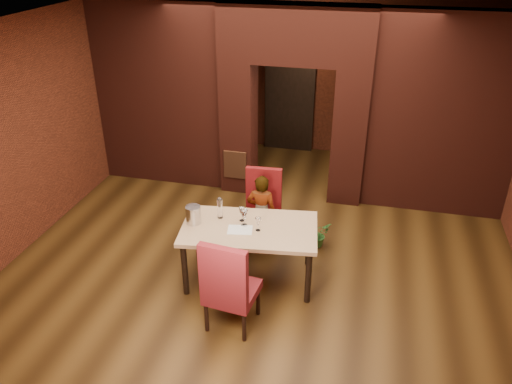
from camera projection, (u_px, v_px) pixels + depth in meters
floor at (267, 254)px, 7.28m from camera, size 8.00×8.00×0.00m
ceiling at (270, 26)px, 5.77m from camera, size 7.00×8.00×0.04m
wall_back at (311, 75)px, 9.95m from camera, size 7.00×0.04×3.20m
wall_left at (33, 130)px, 7.25m from camera, size 0.04×8.00×3.20m
pillar_left at (239, 127)px, 8.65m from camera, size 0.55×0.55×2.30m
pillar_right at (349, 136)px, 8.26m from camera, size 0.55×0.55×2.30m
lintel at (297, 34)px, 7.70m from camera, size 2.45×0.55×0.90m
wing_wall_left at (161, 96)px, 8.73m from camera, size 2.28×0.35×3.20m
wing_wall_right at (444, 117)px, 7.75m from camera, size 2.28×0.35×3.20m
vent_panel at (235, 165)px, 8.68m from camera, size 0.40×0.03×0.50m
rear_door at (290, 101)px, 10.25m from camera, size 0.90×0.08×2.10m
rear_door_frame at (289, 101)px, 10.21m from camera, size 1.02×0.04×2.22m
dining_table at (249, 253)px, 6.59m from camera, size 1.85×1.20×0.81m
chair_far at (261, 211)px, 7.24m from camera, size 0.56×0.56×1.16m
chair_near at (232, 281)px, 5.74m from camera, size 0.62×0.62×1.23m
person_seated at (261, 213)px, 7.15m from camera, size 0.43×0.29×1.18m
wine_glass_a at (242, 214)px, 6.50m from camera, size 0.08×0.08×0.19m
wine_glass_b at (244, 218)px, 6.38m from camera, size 0.09×0.09×0.23m
wine_glass_c at (258, 224)px, 6.29m from camera, size 0.07×0.07×0.18m
tasting_sheet at (240, 230)px, 6.34m from camera, size 0.35×0.28×0.00m
wine_bucket at (193, 215)px, 6.44m from camera, size 0.20×0.20×0.24m
water_bottle at (220, 208)px, 6.54m from camera, size 0.07×0.07×0.30m
potted_plant at (318, 234)px, 7.39m from camera, size 0.46×0.47×0.39m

